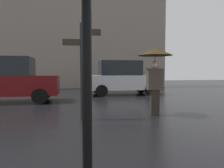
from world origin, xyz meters
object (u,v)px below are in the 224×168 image
pedestrian_with_umbrella (155,62)px  parked_car_right (122,78)px  street_signpost (82,61)px  parked_car_left (9,80)px

pedestrian_with_umbrella → parked_car_right: 6.11m
pedestrian_with_umbrella → parked_car_right: size_ratio=0.49×
parked_car_right → street_signpost: 6.82m
parked_car_left → street_signpost: street_signpost is taller
parked_car_left → street_signpost: (3.10, -4.17, 0.65)m
pedestrian_with_umbrella → parked_car_left: 6.74m
parked_car_left → parked_car_right: (5.78, 2.07, -0.01)m
street_signpost → parked_car_left: bearing=126.6°
pedestrian_with_umbrella → parked_car_right: bearing=89.5°
pedestrian_with_umbrella → parked_car_left: (-5.39, 3.98, -0.67)m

